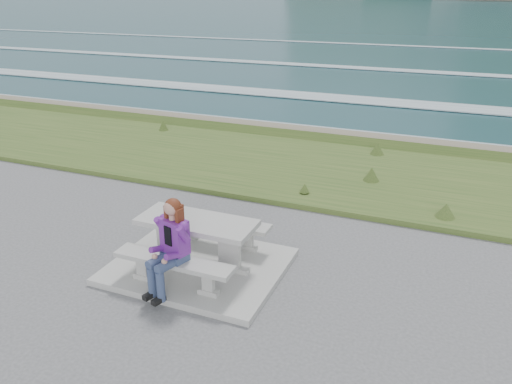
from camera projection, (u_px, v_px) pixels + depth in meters
concrete_slab at (199, 266)px, 7.79m from camera, size 2.60×2.10×0.10m
picnic_table at (197, 230)px, 7.55m from camera, size 1.80×0.75×0.75m
bench_landward at (174, 265)px, 7.04m from camera, size 1.80×0.35×0.45m
bench_seaward at (218, 225)px, 8.23m from camera, size 1.80×0.35×0.45m
grass_verge at (298, 169)px, 12.08m from camera, size 160.00×4.50×0.22m
shore_drop at (328, 138)px, 14.56m from camera, size 160.00×0.80×2.20m
ocean at (400, 92)px, 29.93m from camera, size 1600.00×1600.00×0.09m
seated_woman at (168, 260)px, 6.87m from camera, size 0.54×0.74×1.37m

